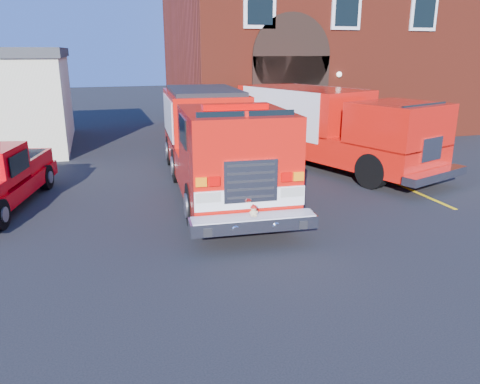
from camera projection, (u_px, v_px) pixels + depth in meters
name	position (u px, v px, depth m)	size (l,w,h in m)	color
ground	(226.00, 229.00, 11.58)	(100.00, 100.00, 0.00)	black
parking_stripe_near	(421.00, 194.00, 14.33)	(0.12, 3.00, 0.01)	yellow
parking_stripe_mid	(368.00, 171.00, 17.07)	(0.12, 3.00, 0.01)	yellow
parking_stripe_far	(329.00, 154.00, 19.82)	(0.12, 3.00, 0.01)	yellow
fire_station	(314.00, 50.00, 25.67)	(15.20, 10.20, 8.45)	maroon
fire_engine	(215.00, 140.00, 14.57)	(3.45, 9.88, 2.99)	black
secondary_truck	(330.00, 125.00, 17.48)	(5.41, 9.15, 2.84)	black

